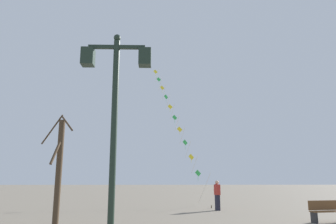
{
  "coord_description": "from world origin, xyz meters",
  "views": [
    {
      "loc": [
        -1.21,
        -0.79,
        1.81
      ],
      "look_at": [
        -0.62,
        21.94,
        6.59
      ],
      "focal_mm": 33.99,
      "sensor_mm": 36.0,
      "label": 1
    }
  ],
  "objects_px": {
    "park_bench": "(328,211)",
    "kite_train": "(175,117)",
    "bare_tree": "(59,168)",
    "kite_flyer": "(217,194)",
    "twin_lantern_lamp_post": "(115,100)"
  },
  "relations": [
    {
      "from": "kite_train",
      "to": "park_bench",
      "type": "distance_m",
      "value": 15.54
    },
    {
      "from": "bare_tree",
      "to": "park_bench",
      "type": "height_order",
      "value": "bare_tree"
    },
    {
      "from": "kite_train",
      "to": "park_bench",
      "type": "xyz_separation_m",
      "value": [
        5.92,
        -12.81,
        -6.52
      ]
    },
    {
      "from": "bare_tree",
      "to": "park_bench",
      "type": "relative_size",
      "value": 2.69
    },
    {
      "from": "kite_flyer",
      "to": "bare_tree",
      "type": "height_order",
      "value": "bare_tree"
    },
    {
      "from": "park_bench",
      "to": "kite_train",
      "type": "bearing_deg",
      "value": 104.51
    },
    {
      "from": "twin_lantern_lamp_post",
      "to": "bare_tree",
      "type": "relative_size",
      "value": 1.14
    },
    {
      "from": "kite_flyer",
      "to": "park_bench",
      "type": "xyz_separation_m",
      "value": [
        3.77,
        -5.28,
        -0.45
      ]
    },
    {
      "from": "kite_train",
      "to": "kite_flyer",
      "type": "distance_m",
      "value": 9.91
    },
    {
      "from": "twin_lantern_lamp_post",
      "to": "park_bench",
      "type": "relative_size",
      "value": 3.07
    },
    {
      "from": "kite_flyer",
      "to": "park_bench",
      "type": "height_order",
      "value": "kite_flyer"
    },
    {
      "from": "kite_train",
      "to": "bare_tree",
      "type": "bearing_deg",
      "value": -111.51
    },
    {
      "from": "bare_tree",
      "to": "park_bench",
      "type": "distance_m",
      "value": 11.43
    },
    {
      "from": "twin_lantern_lamp_post",
      "to": "bare_tree",
      "type": "distance_m",
      "value": 7.15
    },
    {
      "from": "park_bench",
      "to": "kite_flyer",
      "type": "bearing_deg",
      "value": 115.28
    }
  ]
}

